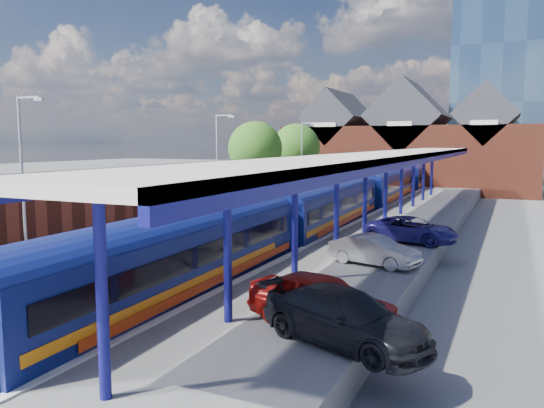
{
  "coord_description": "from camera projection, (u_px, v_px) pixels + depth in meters",
  "views": [
    {
      "loc": [
        12.21,
        -9.77,
        6.09
      ],
      "look_at": [
        -0.2,
        17.35,
        2.6
      ],
      "focal_mm": 35.0,
      "sensor_mm": 36.0,
      "label": 1
    }
  ],
  "objects": [
    {
      "name": "ground",
      "position": [
        341.0,
        220.0,
        41.67
      ],
      "size": [
        240.0,
        240.0,
        0.0
      ],
      "primitive_type": "plane",
      "color": "#5B5B5E",
      "rests_on": "ground"
    },
    {
      "name": "ballast_bed",
      "position": [
        293.0,
        241.0,
        32.64
      ],
      "size": [
        6.0,
        76.0,
        0.06
      ],
      "primitive_type": "cube",
      "color": "#473D33",
      "rests_on": "ground"
    },
    {
      "name": "rails",
      "position": [
        293.0,
        240.0,
        32.63
      ],
      "size": [
        4.51,
        76.0,
        0.14
      ],
      "color": "slate",
      "rests_on": "ground"
    },
    {
      "name": "left_platform",
      "position": [
        216.0,
        228.0,
        34.85
      ],
      "size": [
        5.0,
        76.0,
        1.0
      ],
      "primitive_type": "cube",
      "color": "#565659",
      "rests_on": "ground"
    },
    {
      "name": "right_platform",
      "position": [
        390.0,
        241.0,
        30.1
      ],
      "size": [
        6.0,
        76.0,
        1.0
      ],
      "primitive_type": "cube",
      "color": "#565659",
      "rests_on": "ground"
    },
    {
      "name": "coping_left",
      "position": [
        247.0,
        222.0,
        33.82
      ],
      "size": [
        0.3,
        76.0,
        0.05
      ],
      "primitive_type": "cube",
      "color": "silver",
      "rests_on": "left_platform"
    },
    {
      "name": "coping_right",
      "position": [
        342.0,
        228.0,
        31.22
      ],
      "size": [
        0.3,
        76.0,
        0.05
      ],
      "primitive_type": "cube",
      "color": "silver",
      "rests_on": "right_platform"
    },
    {
      "name": "yellow_line",
      "position": [
        239.0,
        222.0,
        34.07
      ],
      "size": [
        0.14,
        76.0,
        0.01
      ],
      "primitive_type": "cube",
      "color": "yellow",
      "rests_on": "left_platform"
    },
    {
      "name": "train",
      "position": [
        360.0,
        194.0,
        40.78
      ],
      "size": [
        3.22,
        65.96,
        3.45
      ],
      "color": "#0B1451",
      "rests_on": "ground"
    },
    {
      "name": "canopy",
      "position": [
        391.0,
        156.0,
        31.52
      ],
      "size": [
        4.5,
        52.0,
        4.48
      ],
      "color": "navy",
      "rests_on": "right_platform"
    },
    {
      "name": "lamp_post_b",
      "position": [
        24.0,
        169.0,
        22.04
      ],
      "size": [
        1.48,
        0.18,
        7.0
      ],
      "color": "#A5A8AA",
      "rests_on": "left_platform"
    },
    {
      "name": "lamp_post_c",
      "position": [
        219.0,
        158.0,
        36.49
      ],
      "size": [
        1.48,
        0.18,
        7.0
      ],
      "color": "#A5A8AA",
      "rests_on": "left_platform"
    },
    {
      "name": "lamp_post_d",
      "position": [
        303.0,
        154.0,
        50.95
      ],
      "size": [
        1.48,
        0.18,
        7.0
      ],
      "color": "#A5A8AA",
      "rests_on": "left_platform"
    },
    {
      "name": "platform_sign",
      "position": [
        250.0,
        190.0,
        38.01
      ],
      "size": [
        0.55,
        0.08,
        2.5
      ],
      "color": "#A5A8AA",
      "rests_on": "left_platform"
    },
    {
      "name": "brick_wall",
      "position": [
        117.0,
        207.0,
        29.87
      ],
      "size": [
        0.35,
        50.0,
        3.86
      ],
      "color": "maroon",
      "rests_on": "left_platform"
    },
    {
      "name": "station_building",
      "position": [
        408.0,
        147.0,
        66.33
      ],
      "size": [
        30.0,
        12.12,
        13.78
      ],
      "color": "maroon",
      "rests_on": "ground"
    },
    {
      "name": "glass_tower",
      "position": [
        505.0,
        49.0,
        80.35
      ],
      "size": [
        14.2,
        14.2,
        40.3
      ],
      "color": "#455E77",
      "rests_on": "ground"
    },
    {
      "name": "tree_near",
      "position": [
        256.0,
        150.0,
        50.66
      ],
      "size": [
        5.2,
        5.2,
        8.1
      ],
      "color": "#382314",
      "rests_on": "ground"
    },
    {
      "name": "tree_far",
      "position": [
        297.0,
        149.0,
        57.47
      ],
      "size": [
        5.2,
        5.2,
        8.1
      ],
      "color": "#382314",
      "rests_on": "ground"
    },
    {
      "name": "parked_car_red",
      "position": [
        322.0,
        299.0,
        14.75
      ],
      "size": [
        4.56,
        2.54,
        1.47
      ],
      "primitive_type": "imported",
      "rotation": [
        0.0,
        0.0,
        1.37
      ],
      "color": "#A4110D",
      "rests_on": "right_platform"
    },
    {
      "name": "parked_car_silver",
      "position": [
        374.0,
        250.0,
        21.97
      ],
      "size": [
        3.98,
        2.26,
        1.24
      ],
      "primitive_type": "imported",
      "rotation": [
        0.0,
        0.0,
        1.3
      ],
      "color": "#A3A2A7",
      "rests_on": "right_platform"
    },
    {
      "name": "parked_car_dark",
      "position": [
        345.0,
        318.0,
        13.37
      ],
      "size": [
        5.08,
        3.52,
        1.37
      ],
      "primitive_type": "imported",
      "rotation": [
        0.0,
        0.0,
        1.19
      ],
      "color": "black",
      "rests_on": "right_platform"
    },
    {
      "name": "parked_car_blue",
      "position": [
        411.0,
        229.0,
        27.06
      ],
      "size": [
        5.02,
        3.07,
        1.3
      ],
      "primitive_type": "imported",
      "rotation": [
        0.0,
        0.0,
        1.36
      ],
      "color": "navy",
      "rests_on": "right_platform"
    }
  ]
}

